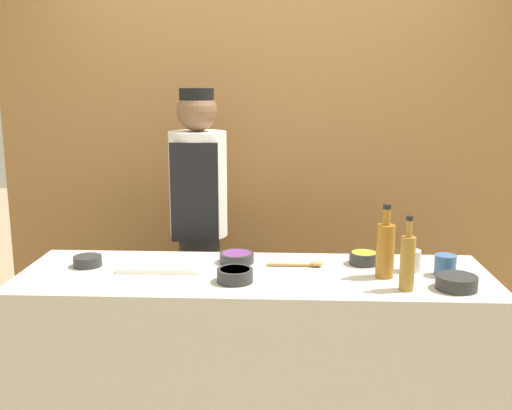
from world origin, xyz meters
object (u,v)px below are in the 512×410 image
(cutting_board, at_px, (161,265))
(cup_blue, at_px, (445,265))
(sauce_bowl_purple, at_px, (237,257))
(sauce_bowl_brown, at_px, (88,261))
(sauce_bowl_yellow, at_px, (364,257))
(wooden_spoon, at_px, (303,264))
(sauce_bowl_orange, at_px, (235,275))
(sauce_bowl_red, at_px, (457,282))
(bottle_vinegar, at_px, (407,261))
(chef_center, at_px, (199,230))
(bottle_amber, at_px, (385,249))
(cup_cream, at_px, (411,261))

(cutting_board, relative_size, cup_blue, 3.90)
(sauce_bowl_purple, height_order, sauce_bowl_brown, same)
(sauce_bowl_yellow, distance_m, wooden_spoon, 0.29)
(cup_blue, distance_m, wooden_spoon, 0.62)
(sauce_bowl_orange, bearing_deg, sauce_bowl_yellow, 25.84)
(sauce_bowl_purple, height_order, sauce_bowl_red, sauce_bowl_red)
(bottle_vinegar, distance_m, chef_center, 1.24)
(cutting_board, bearing_deg, sauce_bowl_red, -10.47)
(cutting_board, bearing_deg, bottle_vinegar, -13.53)
(wooden_spoon, bearing_deg, bottle_amber, -20.67)
(cutting_board, xyz_separation_m, bottle_amber, (0.99, -0.09, 0.12))
(bottle_amber, height_order, chef_center, chef_center)
(sauce_bowl_brown, xyz_separation_m, cup_blue, (1.60, -0.06, 0.02))
(sauce_bowl_yellow, relative_size, sauce_bowl_purple, 0.84)
(sauce_bowl_purple, relative_size, bottle_vinegar, 0.52)
(sauce_bowl_orange, relative_size, sauce_bowl_purple, 0.96)
(sauce_bowl_brown, bearing_deg, sauce_bowl_yellow, 4.17)
(sauce_bowl_yellow, bearing_deg, chef_center, 151.84)
(sauce_bowl_red, height_order, cup_blue, cup_blue)
(cutting_board, xyz_separation_m, wooden_spoon, (0.65, 0.04, 0.00))
(sauce_bowl_red, xyz_separation_m, chef_center, (-1.16, 0.77, 0.01))
(bottle_amber, bearing_deg, chef_center, 144.88)
(bottle_vinegar, xyz_separation_m, chef_center, (-0.95, 0.79, -0.08))
(sauce_bowl_yellow, distance_m, cutting_board, 0.93)
(sauce_bowl_yellow, distance_m, sauce_bowl_red, 0.47)
(sauce_bowl_purple, distance_m, cutting_board, 0.35)
(bottle_amber, bearing_deg, bottle_vinegar, -69.22)
(sauce_bowl_yellow, bearing_deg, bottle_amber, -70.84)
(wooden_spoon, height_order, chef_center, chef_center)
(sauce_bowl_orange, height_order, cutting_board, sauce_bowl_orange)
(sauce_bowl_purple, relative_size, sauce_bowl_brown, 1.25)
(sauce_bowl_purple, bearing_deg, cutting_board, -165.06)
(sauce_bowl_purple, distance_m, cup_blue, 0.93)
(sauce_bowl_purple, height_order, bottle_vinegar, bottle_vinegar)
(bottle_amber, xyz_separation_m, bottle_vinegar, (0.06, -0.16, -0.01))
(sauce_bowl_orange, relative_size, sauce_bowl_yellow, 1.14)
(sauce_bowl_yellow, bearing_deg, sauce_bowl_brown, -175.83)
(sauce_bowl_yellow, relative_size, wooden_spoon, 0.52)
(sauce_bowl_orange, xyz_separation_m, sauce_bowl_brown, (-0.69, 0.19, -0.00))
(cup_blue, xyz_separation_m, chef_center, (-1.16, 0.59, -0.00))
(cup_cream, bearing_deg, cutting_board, 179.75)
(sauce_bowl_purple, height_order, cup_cream, cup_cream)
(sauce_bowl_purple, distance_m, sauce_bowl_brown, 0.68)
(sauce_bowl_purple, distance_m, bottle_vinegar, 0.80)
(bottle_vinegar, bearing_deg, sauce_bowl_orange, 174.37)
(cup_blue, relative_size, wooden_spoon, 0.36)
(sauce_bowl_orange, height_order, bottle_amber, bottle_amber)
(wooden_spoon, bearing_deg, sauce_bowl_red, -23.98)
(sauce_bowl_yellow, relative_size, cutting_board, 0.37)
(sauce_bowl_orange, bearing_deg, bottle_amber, 8.38)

